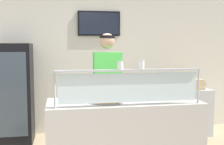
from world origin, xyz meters
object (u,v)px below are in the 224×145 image
(pepper_flake_shaker, at_px, (142,65))
(drink_fridge, at_px, (13,94))
(pizza_tray, at_px, (106,100))
(worker_figure, at_px, (108,88))
(parmesan_shaker, at_px, (120,66))
(pizza_box_stack, at_px, (189,84))
(pizza_server, at_px, (110,98))

(pepper_flake_shaker, xyz_separation_m, drink_fridge, (-1.62, 1.85, -0.57))
(pizza_tray, height_order, worker_figure, worker_figure)
(parmesan_shaker, height_order, pizza_box_stack, parmesan_shaker)
(pizza_server, height_order, pizza_box_stack, pizza_box_stack)
(pizza_server, distance_m, pizza_box_stack, 2.31)
(parmesan_shaker, height_order, pepper_flake_shaker, pepper_flake_shaker)
(pizza_box_stack, bearing_deg, pizza_server, -137.65)
(pepper_flake_shaker, relative_size, drink_fridge, 0.06)
(pizza_server, xyz_separation_m, parmesan_shaker, (0.07, -0.25, 0.39))
(pizza_server, height_order, parmesan_shaker, parmesan_shaker)
(pizza_server, distance_m, pepper_flake_shaker, 0.56)
(worker_figure, bearing_deg, pepper_flake_shaker, -77.44)
(pizza_tray, relative_size, parmesan_shaker, 5.26)
(pepper_flake_shaker, height_order, pizza_box_stack, pepper_flake_shaker)
(pepper_flake_shaker, xyz_separation_m, pizza_box_stack, (1.40, 1.81, -0.47))
(pepper_flake_shaker, bearing_deg, parmesan_shaker, -180.00)
(pepper_flake_shaker, relative_size, worker_figure, 0.05)
(worker_figure, xyz_separation_m, pizza_box_stack, (1.62, 0.86, -0.10))
(pizza_tray, height_order, pizza_box_stack, pizza_box_stack)
(parmesan_shaker, relative_size, pizza_box_stack, 0.19)
(pizza_server, relative_size, pepper_flake_shaker, 2.99)
(parmesan_shaker, bearing_deg, pizza_server, 105.28)
(parmesan_shaker, distance_m, pepper_flake_shaker, 0.23)
(pepper_flake_shaker, distance_m, drink_fridge, 2.53)
(parmesan_shaker, bearing_deg, pepper_flake_shaker, 0.00)
(pepper_flake_shaker, distance_m, worker_figure, 1.04)
(pizza_tray, height_order, drink_fridge, drink_fridge)
(pepper_flake_shaker, bearing_deg, drink_fridge, 131.26)
(worker_figure, distance_m, pizza_box_stack, 1.83)
(pepper_flake_shaker, relative_size, pizza_box_stack, 0.21)
(drink_fridge, xyz_separation_m, pizza_box_stack, (3.03, -0.04, 0.10))
(worker_figure, relative_size, pizza_box_stack, 3.88)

